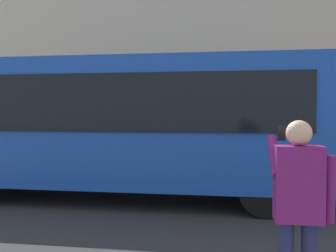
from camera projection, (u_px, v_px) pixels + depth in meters
ground_plane at (263, 202)px, 7.84m from camera, size 60.00×60.00×0.00m
building_facade_far at (246, 8)px, 14.33m from camera, size 28.00×1.55×12.00m
red_bus at (121, 123)px, 8.12m from camera, size 9.05×2.54×3.08m
pedestrian_photographer at (298, 202)px, 3.18m from camera, size 0.53×0.52×1.70m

